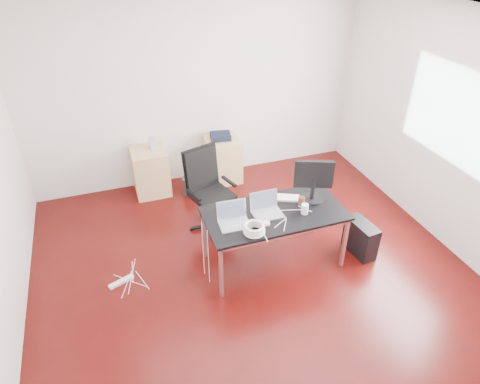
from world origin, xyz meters
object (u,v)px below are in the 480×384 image
object	(u,v)px
desk	(274,216)
office_chair	(208,186)
filing_cabinet_left	(151,172)
filing_cabinet_right	(223,160)
pc_tower	(361,238)

from	to	relation	value
desk	office_chair	xyz separation A→B (m)	(-0.52, 0.97, -0.07)
filing_cabinet_left	filing_cabinet_right	xyz separation A→B (m)	(1.12, 0.00, 0.00)
office_chair	filing_cabinet_left	xyz separation A→B (m)	(-0.60, 1.06, -0.26)
filing_cabinet_left	filing_cabinet_right	size ratio (longest dim) A/B	1.00
office_chair	desk	bearing A→B (deg)	-79.88
office_chair	filing_cabinet_right	xyz separation A→B (m)	(0.52, 1.06, -0.26)
desk	pc_tower	size ratio (longest dim) A/B	3.56
office_chair	pc_tower	xyz separation A→B (m)	(1.60, -1.17, -0.39)
desk	filing_cabinet_left	world-z (taller)	desk
filing_cabinet_left	pc_tower	world-z (taller)	filing_cabinet_left
office_chair	pc_tower	distance (m)	2.02
desk	filing_cabinet_right	distance (m)	2.06
filing_cabinet_left	pc_tower	bearing A→B (deg)	-45.40
desk	filing_cabinet_right	bearing A→B (deg)	89.84
filing_cabinet_left	filing_cabinet_right	bearing A→B (deg)	0.00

